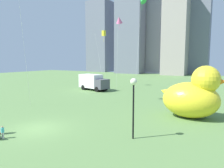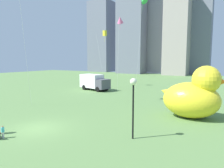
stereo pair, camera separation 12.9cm
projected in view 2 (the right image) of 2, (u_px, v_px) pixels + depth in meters
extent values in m
plane|color=#5A7F46|center=(38.00, 129.00, 16.79)|extent=(140.00, 140.00, 0.00)
cylinder|color=silver|center=(3.00, 135.00, 14.76)|extent=(0.10, 0.10, 0.44)
cylinder|color=silver|center=(4.00, 135.00, 14.70)|extent=(0.10, 0.10, 0.44)
cylinder|color=#4CBFC6|center=(3.00, 130.00, 14.68)|extent=(0.22, 0.22, 0.33)
sphere|color=#A87C5B|center=(3.00, 127.00, 14.66)|extent=(0.13, 0.13, 0.13)
ellipsoid|color=yellow|center=(191.00, 100.00, 19.83)|extent=(5.27, 3.89, 3.44)
sphere|color=yellow|center=(206.00, 80.00, 18.97)|extent=(2.57, 2.57, 2.57)
cone|color=orange|center=(220.00, 82.00, 18.41)|extent=(1.15, 1.15, 1.15)
cone|color=yellow|center=(167.00, 92.00, 20.89)|extent=(1.57, 1.37, 1.65)
cylinder|color=black|center=(133.00, 112.00, 14.44)|extent=(0.12, 0.12, 3.87)
sphere|color=#EAEACC|center=(133.00, 82.00, 14.19)|extent=(0.48, 0.48, 0.48)
cube|color=white|center=(92.00, 81.00, 38.29)|extent=(4.68, 3.22, 2.40)
cube|color=#4C4C56|center=(103.00, 84.00, 36.32)|extent=(2.15, 2.62, 1.68)
cylinder|color=black|center=(102.00, 89.00, 36.55)|extent=(1.43, 2.54, 0.90)
cylinder|color=black|center=(89.00, 87.00, 39.04)|extent=(1.43, 2.54, 0.90)
cube|color=slate|center=(102.00, 37.00, 97.38)|extent=(10.38, 9.79, 32.01)
cube|color=slate|center=(131.00, 27.00, 82.46)|extent=(10.80, 6.64, 37.13)
cube|color=gray|center=(154.00, 24.00, 87.77)|extent=(10.17, 10.61, 41.02)
cube|color=#9E938C|center=(177.00, 31.00, 73.66)|extent=(8.39, 7.65, 31.19)
cube|color=slate|center=(197.00, 34.00, 76.47)|extent=(9.72, 6.11, 30.01)
cylinder|color=silver|center=(21.00, 15.00, 23.16)|extent=(0.58, 2.05, 20.97)
cylinder|color=silver|center=(100.00, 60.00, 41.54)|extent=(2.49, 0.60, 10.87)
cube|color=yellow|center=(105.00, 33.00, 41.82)|extent=(0.76, 0.81, 1.17)
cylinder|color=yellow|center=(105.00, 38.00, 41.92)|extent=(0.04, 0.04, 1.60)
cylinder|color=silver|center=(118.00, 55.00, 37.94)|extent=(0.07, 0.75, 12.63)
cone|color=pink|center=(120.00, 20.00, 37.04)|extent=(1.48, 1.76, 1.51)
cylinder|color=pink|center=(120.00, 25.00, 37.14)|extent=(0.04, 0.04, 1.60)
cylinder|color=silver|center=(139.00, 47.00, 35.79)|extent=(0.45, 1.42, 15.49)
cylinder|color=green|center=(143.00, 5.00, 34.46)|extent=(0.04, 0.04, 1.60)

